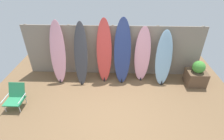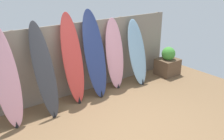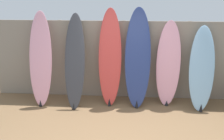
# 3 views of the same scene
# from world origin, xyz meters

# --- Properties ---
(ground) EXTENTS (7.68, 7.68, 0.00)m
(ground) POSITION_xyz_m (0.00, 0.00, 0.00)
(ground) COLOR brown
(fence_back) EXTENTS (6.08, 0.11, 1.80)m
(fence_back) POSITION_xyz_m (-0.00, 2.01, 0.90)
(fence_back) COLOR gray
(fence_back) RESTS_ON ground
(surfboard_pink_0) EXTENTS (0.53, 0.63, 2.03)m
(surfboard_pink_0) POSITION_xyz_m (-1.79, 1.58, 1.01)
(surfboard_pink_0) COLOR pink
(surfboard_pink_0) RESTS_ON ground
(surfboard_charcoal_1) EXTENTS (0.46, 0.74, 1.99)m
(surfboard_charcoal_1) POSITION_xyz_m (-1.02, 1.54, 0.98)
(surfboard_charcoal_1) COLOR #38383D
(surfboard_charcoal_1) RESTS_ON ground
(surfboard_red_2) EXTENTS (0.50, 0.52, 2.10)m
(surfboard_red_2) POSITION_xyz_m (-0.27, 1.66, 1.04)
(surfboard_red_2) COLOR #D13D38
(surfboard_red_2) RESTS_ON ground
(surfboard_navy_3) EXTENTS (0.56, 0.63, 2.12)m
(surfboard_navy_3) POSITION_xyz_m (0.32, 1.65, 1.05)
(surfboard_navy_3) COLOR navy
(surfboard_navy_3) RESTS_ON ground
(surfboard_pink_4) EXTENTS (0.55, 0.44, 1.85)m
(surfboard_pink_4) POSITION_xyz_m (0.99, 1.71, 0.91)
(surfboard_pink_4) COLOR pink
(surfboard_pink_4) RESTS_ON ground
(surfboard_skyblue_5) EXTENTS (0.59, 0.70, 1.75)m
(surfboard_skyblue_5) POSITION_xyz_m (1.67, 1.59, 0.87)
(surfboard_skyblue_5) COLOR #8CB7D6
(surfboard_skyblue_5) RESTS_ON ground
(beach_chair) EXTENTS (0.50, 0.57, 0.64)m
(beach_chair) POSITION_xyz_m (-2.70, 0.20, 0.32)
(beach_chair) COLOR silver
(beach_chair) RESTS_ON ground
(planter_box) EXTENTS (0.62, 0.56, 0.86)m
(planter_box) POSITION_xyz_m (2.79, 1.42, 0.36)
(planter_box) COLOR brown
(planter_box) RESTS_ON ground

